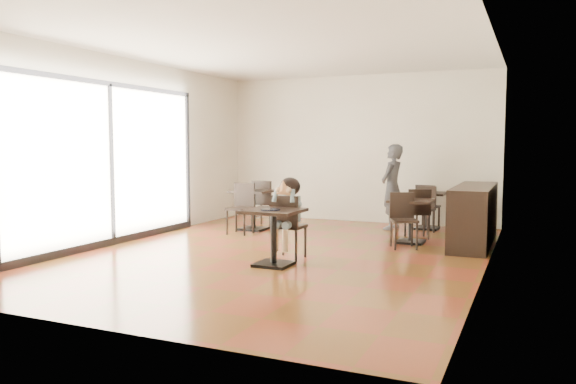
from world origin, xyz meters
The scene contains 23 objects.
floor centered at (0.00, 0.00, 0.00)m, with size 6.00×8.00×0.01m, color brown.
ceiling centered at (0.00, 0.00, 3.20)m, with size 6.00×8.00×0.01m, color silver.
wall_back centered at (0.00, 4.00, 1.60)m, with size 6.00×0.01×3.20m, color silver.
wall_front centered at (0.00, -4.00, 1.60)m, with size 6.00×0.01×3.20m, color silver.
wall_left centered at (-3.00, 0.00, 1.60)m, with size 0.01×8.00×3.20m, color silver.
wall_right centered at (3.00, 0.00, 1.60)m, with size 0.01×8.00×3.20m, color silver.
storefront_window centered at (-2.97, -0.50, 1.40)m, with size 0.04×4.50×2.60m, color white.
child_table centered at (0.25, -0.90, 0.40)m, with size 0.75×0.75×0.80m, color black, non-canonical shape.
child_chair centered at (0.25, -0.35, 0.48)m, with size 0.43×0.43×0.96m, color black, non-canonical shape.
child centered at (0.25, -0.35, 0.60)m, with size 0.43×0.60×1.20m, color slate, non-canonical shape.
plate centered at (0.25, -1.00, 0.80)m, with size 0.27×0.27×0.02m, color black.
pizza_slice centered at (0.25, -0.54, 1.04)m, with size 0.28×0.22×0.06m, color tan, non-canonical shape.
adult_patron centered at (0.98, 3.12, 0.85)m, with size 0.62×0.41×1.70m, color #3B3B40.
cafe_table_mid centered at (1.64, 1.71, 0.38)m, with size 0.71×0.71×0.75m, color black, non-canonical shape.
cafe_table_left centered at (-1.52, 1.93, 0.40)m, with size 0.75×0.75×0.80m, color black, non-canonical shape.
cafe_table_back centered at (1.63, 3.42, 0.37)m, with size 0.70×0.70×0.74m, color black, non-canonical shape.
chair_mid_a centered at (1.64, 2.26, 0.45)m, with size 0.41×0.41×0.91m, color black, non-canonical shape.
chair_mid_b centered at (1.64, 1.16, 0.45)m, with size 0.41×0.41×0.91m, color black, non-canonical shape.
chair_left_a centered at (-1.52, 2.48, 0.48)m, with size 0.43×0.43×0.96m, color black, non-canonical shape.
chair_left_b centered at (-1.52, 1.38, 0.48)m, with size 0.43×0.43×0.96m, color black, non-canonical shape.
chair_back_a centered at (1.63, 3.50, 0.45)m, with size 0.40×0.40×0.89m, color black, non-canonical shape.
chair_back_b centered at (1.63, 2.87, 0.45)m, with size 0.40×0.40×0.89m, color black, non-canonical shape.
service_counter centered at (2.65, 2.00, 0.50)m, with size 0.60×2.40×1.00m, color black.
Camera 1 is at (3.56, -7.92, 1.70)m, focal length 35.00 mm.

